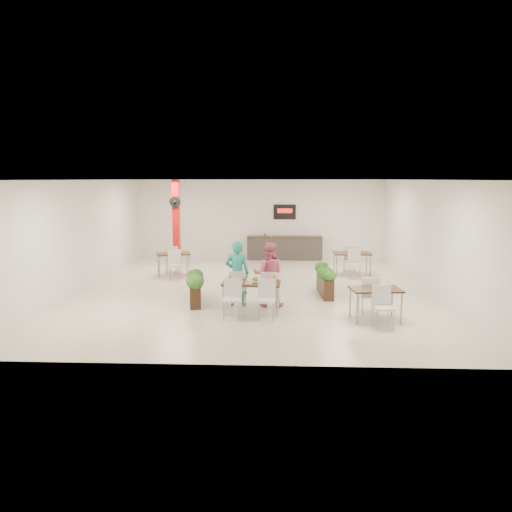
# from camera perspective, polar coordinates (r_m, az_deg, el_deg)

# --- Properties ---
(ground) EXTENTS (12.00, 12.00, 0.00)m
(ground) POSITION_cam_1_polar(r_m,az_deg,el_deg) (14.69, -0.37, -3.88)
(ground) COLOR beige
(ground) RESTS_ON ground
(room_shell) EXTENTS (10.10, 12.10, 3.22)m
(room_shell) POSITION_cam_1_polar(r_m,az_deg,el_deg) (14.39, -0.38, 3.94)
(room_shell) COLOR white
(room_shell) RESTS_ON ground
(red_column) EXTENTS (0.40, 0.41, 3.20)m
(red_column) POSITION_cam_1_polar(r_m,az_deg,el_deg) (18.55, -9.09, 3.80)
(red_column) COLOR #B40E0C
(red_column) RESTS_ON ground
(service_counter) EXTENTS (3.00, 0.64, 2.20)m
(service_counter) POSITION_cam_1_polar(r_m,az_deg,el_deg) (20.16, 3.28, 1.00)
(service_counter) COLOR #312F2C
(service_counter) RESTS_ON ground
(main_table) EXTENTS (1.43, 1.67, 0.92)m
(main_table) POSITION_cam_1_polar(r_m,az_deg,el_deg) (12.12, -0.57, -3.54)
(main_table) COLOR black
(main_table) RESTS_ON ground
(diner_man) EXTENTS (0.63, 0.43, 1.68)m
(diner_man) POSITION_cam_1_polar(r_m,az_deg,el_deg) (12.75, -2.16, -2.00)
(diner_man) COLOR teal
(diner_man) RESTS_ON ground
(diner_woman) EXTENTS (0.83, 0.66, 1.65)m
(diner_woman) POSITION_cam_1_polar(r_m,az_deg,el_deg) (12.71, 1.44, -2.09)
(diner_woman) COLOR #D96081
(diner_woman) RESTS_ON ground
(planter_left) EXTENTS (0.62, 1.72, 0.90)m
(planter_left) POSITION_cam_1_polar(r_m,az_deg,el_deg) (13.23, -6.96, -3.20)
(planter_left) COLOR black
(planter_left) RESTS_ON ground
(planter_right) EXTENTS (0.46, 1.76, 0.91)m
(planter_right) POSITION_cam_1_polar(r_m,az_deg,el_deg) (14.14, 7.89, -2.47)
(planter_right) COLOR black
(planter_right) RESTS_ON ground
(side_table_a) EXTENTS (1.26, 1.67, 0.92)m
(side_table_a) POSITION_cam_1_polar(r_m,az_deg,el_deg) (17.04, -9.45, -0.11)
(side_table_a) COLOR black
(side_table_a) RESTS_ON ground
(side_table_b) EXTENTS (1.24, 1.62, 0.92)m
(side_table_b) POSITION_cam_1_polar(r_m,az_deg,el_deg) (17.25, 10.92, -0.00)
(side_table_b) COLOR black
(side_table_b) RESTS_ON ground
(side_table_c) EXTENTS (1.20, 1.66, 0.92)m
(side_table_c) POSITION_cam_1_polar(r_m,az_deg,el_deg) (11.76, 13.51, -4.25)
(side_table_c) COLOR black
(side_table_c) RESTS_ON ground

